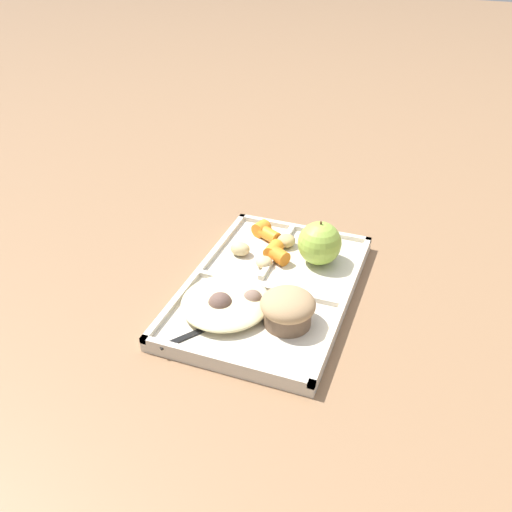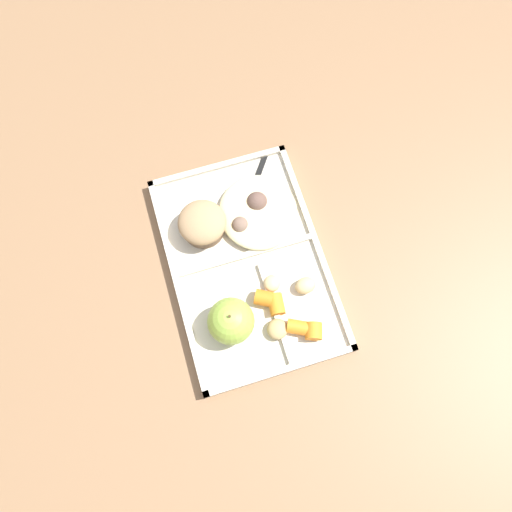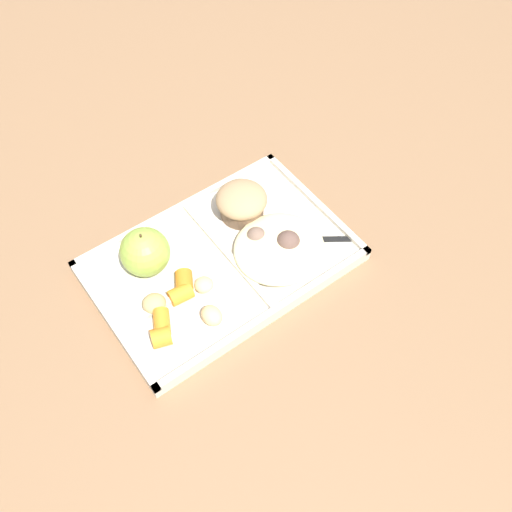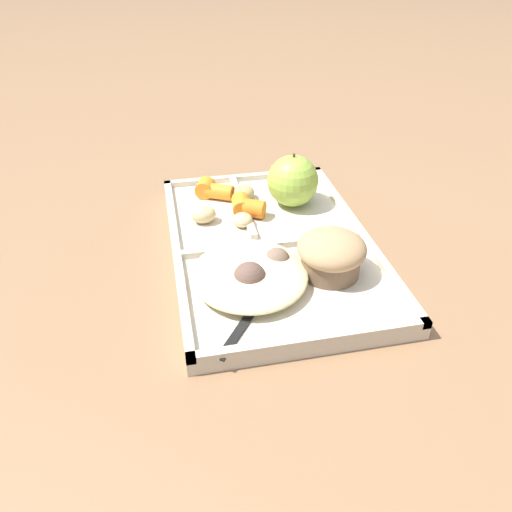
% 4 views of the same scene
% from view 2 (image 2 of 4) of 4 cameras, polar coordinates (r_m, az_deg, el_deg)
% --- Properties ---
extents(ground, '(6.00, 6.00, 0.00)m').
position_cam_2_polar(ground, '(0.83, -1.01, -1.06)').
color(ground, '#846042').
extents(lunch_tray, '(0.37, 0.25, 0.02)m').
position_cam_2_polar(lunch_tray, '(0.82, -0.99, -0.92)').
color(lunch_tray, beige).
rests_on(lunch_tray, ground).
extents(green_apple, '(0.07, 0.07, 0.08)m').
position_cam_2_polar(green_apple, '(0.75, -2.90, -7.47)').
color(green_apple, '#93B742').
rests_on(green_apple, lunch_tray).
extents(bran_muffin, '(0.08, 0.08, 0.05)m').
position_cam_2_polar(bran_muffin, '(0.81, -6.15, 3.67)').
color(bran_muffin, brown).
rests_on(bran_muffin, lunch_tray).
extents(carrot_slice_diagonal, '(0.04, 0.04, 0.02)m').
position_cam_2_polar(carrot_slice_diagonal, '(0.78, 0.89, -4.84)').
color(carrot_slice_diagonal, orange).
rests_on(carrot_slice_diagonal, lunch_tray).
extents(carrot_slice_small, '(0.03, 0.03, 0.03)m').
position_cam_2_polar(carrot_slice_small, '(0.78, 6.63, -8.55)').
color(carrot_slice_small, orange).
rests_on(carrot_slice_small, lunch_tray).
extents(carrot_slice_near_corner, '(0.03, 0.03, 0.02)m').
position_cam_2_polar(carrot_slice_near_corner, '(0.78, 2.34, -5.58)').
color(carrot_slice_near_corner, orange).
rests_on(carrot_slice_near_corner, lunch_tray).
extents(carrot_slice_large, '(0.04, 0.04, 0.02)m').
position_cam_2_polar(carrot_slice_large, '(0.78, 4.96, -8.16)').
color(carrot_slice_large, orange).
rests_on(carrot_slice_large, lunch_tray).
extents(potato_chunk_large, '(0.04, 0.04, 0.02)m').
position_cam_2_polar(potato_chunk_large, '(0.78, 2.46, -8.38)').
color(potato_chunk_large, tan).
rests_on(potato_chunk_large, lunch_tray).
extents(potato_chunk_corner, '(0.03, 0.03, 0.02)m').
position_cam_2_polar(potato_chunk_corner, '(0.79, 5.68, -3.38)').
color(potato_chunk_corner, tan).
rests_on(potato_chunk_corner, lunch_tray).
extents(potato_chunk_wedge, '(0.03, 0.03, 0.02)m').
position_cam_2_polar(potato_chunk_wedge, '(0.79, 1.84, -3.16)').
color(potato_chunk_wedge, tan).
rests_on(potato_chunk_wedge, lunch_tray).
extents(egg_noodle_pile, '(0.14, 0.13, 0.02)m').
position_cam_2_polar(egg_noodle_pile, '(0.83, 0.25, 5.08)').
color(egg_noodle_pile, beige).
rests_on(egg_noodle_pile, lunch_tray).
extents(meatball_back, '(0.04, 0.04, 0.04)m').
position_cam_2_polar(meatball_back, '(0.83, 0.12, 6.16)').
color(meatball_back, brown).
rests_on(meatball_back, lunch_tray).
extents(meatball_center, '(0.03, 0.03, 0.03)m').
position_cam_2_polar(meatball_center, '(0.82, -1.82, 3.53)').
color(meatball_center, '#755B4C').
rests_on(meatball_center, lunch_tray).
extents(plastic_fork, '(0.14, 0.10, 0.00)m').
position_cam_2_polar(plastic_fork, '(0.86, -0.61, 7.01)').
color(plastic_fork, black).
rests_on(plastic_fork, lunch_tray).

